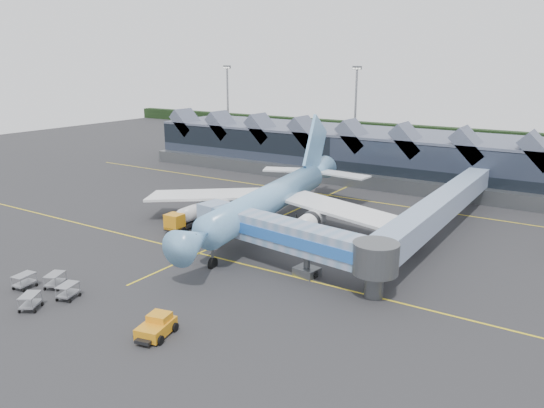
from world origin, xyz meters
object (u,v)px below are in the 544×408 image
Objects in this scene: main_airliner at (274,197)px; fuel_truck at (190,215)px; pushback_tug at (156,327)px; jet_bridge at (299,239)px.

main_airliner is 12.51m from fuel_truck.
pushback_tug is at bearing -83.71° from main_airliner.
jet_bridge is 6.16× the size of pushback_tug.
jet_bridge reaches higher than fuel_truck.
jet_bridge is (11.94, -13.34, -0.40)m from main_airliner.
main_airliner is 1.73× the size of jet_bridge.
jet_bridge is at bearing -56.69° from main_airliner.
fuel_truck is (-22.20, 6.73, -2.34)m from jet_bridge.
main_airliner is at bearing 139.67° from jet_bridge.
pushback_tug is (8.62, -32.62, -3.67)m from main_airliner.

